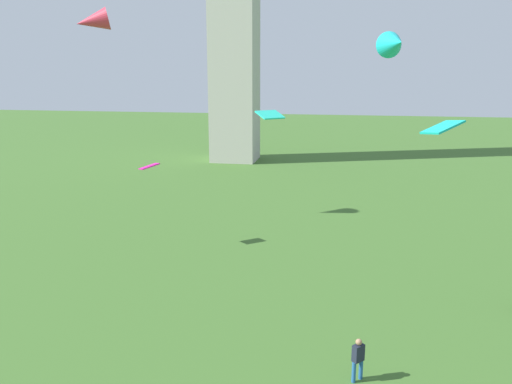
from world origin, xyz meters
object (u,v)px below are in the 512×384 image
object	(u,v)px
kite_flying_8	(395,44)
person_4	(358,357)
kite_flying_9	(92,21)
kite_flying_10	(149,166)
kite_flying_6	(443,127)
kite_flying_7	(270,115)

from	to	relation	value
kite_flying_8	person_4	bearing A→B (deg)	-159.20
kite_flying_9	kite_flying_10	size ratio (longest dim) A/B	2.03
kite_flying_6	kite_flying_7	distance (m)	9.58
person_4	kite_flying_6	bearing A→B (deg)	-160.24
kite_flying_8	kite_flying_7	bearing A→B (deg)	164.09
person_4	kite_flying_8	xyz separation A→B (m)	(0.62, 0.44, 10.17)
kite_flying_8	kite_flying_10	world-z (taller)	kite_flying_8
kite_flying_8	kite_flying_10	distance (m)	17.77
person_4	kite_flying_7	xyz separation A→B (m)	(-3.13, 0.53, 8.01)
person_4	kite_flying_6	distance (m)	10.78
kite_flying_7	kite_flying_9	bearing A→B (deg)	-93.98
person_4	kite_flying_8	distance (m)	10.20
kite_flying_6	kite_flying_8	world-z (taller)	kite_flying_8
person_4	kite_flying_10	size ratio (longest dim) A/B	1.21
kite_flying_8	kite_flying_9	distance (m)	23.13
kite_flying_6	kite_flying_10	distance (m)	15.99
person_4	kite_flying_9	size ratio (longest dim) A/B	0.60
kite_flying_7	person_4	bearing A→B (deg)	124.21
kite_flying_6	kite_flying_7	bearing A→B (deg)	9.16
kite_flying_10	kite_flying_7	bearing A→B (deg)	84.86
kite_flying_7	kite_flying_8	world-z (taller)	kite_flying_8
person_4	kite_flying_8	world-z (taller)	kite_flying_8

